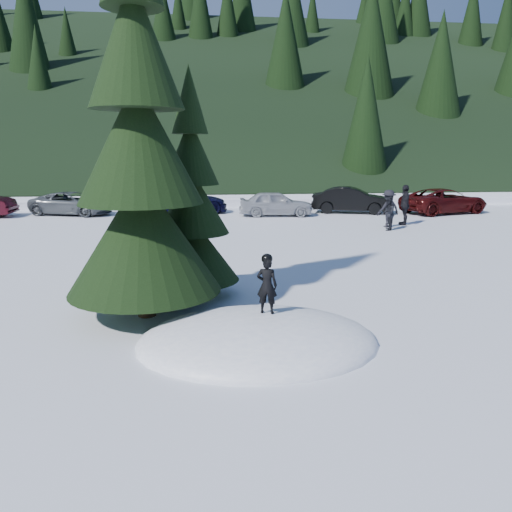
{
  "coord_description": "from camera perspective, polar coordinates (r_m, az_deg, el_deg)",
  "views": [
    {
      "loc": [
        -1.01,
        -8.63,
        3.51
      ],
      "look_at": [
        0.24,
        2.52,
        1.1
      ],
      "focal_mm": 35.0,
      "sensor_mm": 36.0,
      "label": 1
    }
  ],
  "objects": [
    {
      "name": "ground",
      "position": [
        9.37,
        0.25,
        -9.87
      ],
      "size": [
        200.0,
        200.0,
        0.0
      ],
      "primitive_type": "plane",
      "color": "white",
      "rests_on": "ground"
    },
    {
      "name": "snow_mound",
      "position": [
        9.37,
        0.25,
        -9.87
      ],
      "size": [
        4.48,
        3.52,
        0.96
      ],
      "primitive_type": "ellipsoid",
      "color": "white",
      "rests_on": "ground"
    },
    {
      "name": "forest_hillside",
      "position": [
        63.28,
        -5.8,
        20.21
      ],
      "size": [
        200.0,
        60.0,
        25.0
      ],
      "primitive_type": null,
      "color": "black",
      "rests_on": "ground"
    },
    {
      "name": "spruce_tall",
      "position": [
        10.5,
        -13.16,
        10.77
      ],
      "size": [
        3.2,
        3.2,
        8.6
      ],
      "color": "#311E10",
      "rests_on": "ground"
    },
    {
      "name": "spruce_short",
      "position": [
        11.91,
        -7.32,
        5.24
      ],
      "size": [
        2.2,
        2.2,
        5.37
      ],
      "color": "#311E10",
      "rests_on": "ground"
    },
    {
      "name": "child_skier",
      "position": [
        9.33,
        1.25,
        -3.39
      ],
      "size": [
        0.45,
        0.37,
        1.07
      ],
      "primitive_type": "imported",
      "rotation": [
        0.0,
        0.0,
        2.82
      ],
      "color": "black",
      "rests_on": "snow_mound"
    },
    {
      "name": "adult_0",
      "position": [
        22.72,
        14.84,
        4.72
      ],
      "size": [
        0.81,
        0.89,
        1.49
      ],
      "primitive_type": "imported",
      "rotation": [
        0.0,
        0.0,
        4.3
      ],
      "color": "black",
      "rests_on": "ground"
    },
    {
      "name": "adult_1",
      "position": [
        24.6,
        16.64,
        5.62
      ],
      "size": [
        0.73,
        1.19,
        1.89
      ],
      "primitive_type": "imported",
      "rotation": [
        0.0,
        0.0,
        4.45
      ],
      "color": "black",
      "rests_on": "ground"
    },
    {
      "name": "adult_2",
      "position": [
        23.71,
        14.89,
        5.27
      ],
      "size": [
        1.22,
        0.88,
        1.7
      ],
      "primitive_type": "imported",
      "rotation": [
        0.0,
        0.0,
        3.38
      ],
      "color": "black",
      "rests_on": "ground"
    },
    {
      "name": "car_2",
      "position": [
        29.08,
        -20.23,
        5.67
      ],
      "size": [
        4.9,
        3.37,
        1.24
      ],
      "primitive_type": "imported",
      "rotation": [
        0.0,
        0.0,
        1.25
      ],
      "color": "#515659",
      "rests_on": "ground"
    },
    {
      "name": "car_3",
      "position": [
        28.08,
        -8.46,
        6.29
      ],
      "size": [
        5.31,
        2.98,
        1.45
      ],
      "primitive_type": "imported",
      "rotation": [
        0.0,
        0.0,
        1.77
      ],
      "color": "black",
      "rests_on": "ground"
    },
    {
      "name": "car_4",
      "position": [
        26.86,
        2.28,
        6.03
      ],
      "size": [
        4.04,
        1.89,
        1.34
      ],
      "primitive_type": "imported",
      "rotation": [
        0.0,
        0.0,
        1.49
      ],
      "color": "#9DA0A6",
      "rests_on": "ground"
    },
    {
      "name": "car_5",
      "position": [
        28.59,
        10.88,
        6.3
      ],
      "size": [
        4.65,
        2.8,
        1.45
      ],
      "primitive_type": "imported",
      "rotation": [
        0.0,
        0.0,
        1.26
      ],
      "color": "black",
      "rests_on": "ground"
    },
    {
      "name": "car_6",
      "position": [
        29.85,
        20.69,
        5.91
      ],
      "size": [
        5.41,
        3.59,
        1.38
      ],
      "primitive_type": "imported",
      "rotation": [
        0.0,
        0.0,
        1.86
      ],
      "color": "#36090A",
      "rests_on": "ground"
    }
  ]
}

